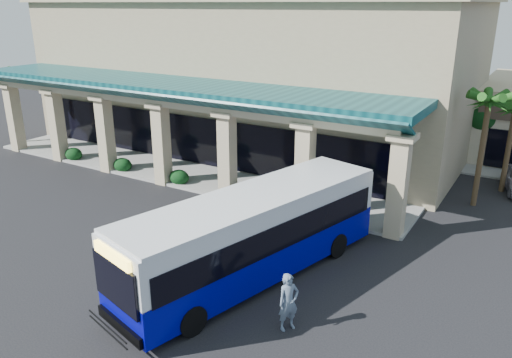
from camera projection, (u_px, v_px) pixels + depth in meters
The scene contains 9 objects.
ground at pixel (218, 250), 21.25m from camera, with size 110.00×110.00×0.00m, color black.
main_building at pixel (253, 65), 36.18m from camera, with size 30.80×14.80×11.35m, color tan, non-canonical shape.
arcade at pixel (173, 129), 29.69m from camera, with size 30.00×6.20×5.70m, color #0A3A40, non-canonical shape.
palm_0 at pixel (483, 144), 24.89m from camera, with size 2.40×2.40×6.60m, color #184612, non-canonical shape.
palm_1 at pixel (510, 141), 26.95m from camera, with size 2.40×2.40×5.80m, color #184612, non-canonical shape.
palm_2 at pixel (16, 102), 36.43m from camera, with size 2.40×2.40×6.20m, color #184612, non-canonical shape.
broadleaf_tree at pixel (482, 127), 32.13m from camera, with size 2.60×2.60×4.81m, color black, non-canonical shape.
transit_bus at pixel (254, 236), 18.70m from camera, with size 2.79×11.98×3.35m, color #040593, non-canonical shape.
pedestrian at pixel (288, 302), 15.81m from camera, with size 0.72×0.47×1.96m, color slate.
Camera 1 is at (11.24, -15.45, 9.93)m, focal length 35.00 mm.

